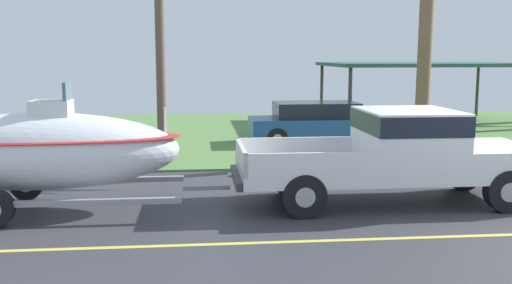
{
  "coord_description": "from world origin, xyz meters",
  "views": [
    {
      "loc": [
        -5.45,
        -10.61,
        2.9
      ],
      "look_at": [
        -4.28,
        0.81,
        1.2
      ],
      "focal_mm": 41.53,
      "sensor_mm": 36.0,
      "label": 1
    }
  ],
  "objects_px": {
    "utility_pole": "(159,3)",
    "parked_sedan_near": "(321,124)",
    "carport_awning": "(422,65)",
    "boat_on_trailer": "(38,150)",
    "pickup_truck_towing": "(405,151)"
  },
  "relations": [
    {
      "from": "pickup_truck_towing",
      "to": "boat_on_trailer",
      "type": "relative_size",
      "value": 0.94
    },
    {
      "from": "boat_on_trailer",
      "to": "parked_sedan_near",
      "type": "relative_size",
      "value": 1.35
    },
    {
      "from": "carport_awning",
      "to": "utility_pole",
      "type": "bearing_deg",
      "value": -140.36
    },
    {
      "from": "boat_on_trailer",
      "to": "parked_sedan_near",
      "type": "bearing_deg",
      "value": 47.95
    },
    {
      "from": "pickup_truck_towing",
      "to": "carport_awning",
      "type": "distance_m",
      "value": 13.95
    },
    {
      "from": "utility_pole",
      "to": "parked_sedan_near",
      "type": "bearing_deg",
      "value": 34.42
    },
    {
      "from": "parked_sedan_near",
      "to": "carport_awning",
      "type": "height_order",
      "value": "carport_awning"
    },
    {
      "from": "carport_awning",
      "to": "pickup_truck_towing",
      "type": "bearing_deg",
      "value": -112.47
    },
    {
      "from": "parked_sedan_near",
      "to": "utility_pole",
      "type": "xyz_separation_m",
      "value": [
        -4.92,
        -3.37,
        3.52
      ]
    },
    {
      "from": "parked_sedan_near",
      "to": "utility_pole",
      "type": "bearing_deg",
      "value": -145.58
    },
    {
      "from": "pickup_truck_towing",
      "to": "parked_sedan_near",
      "type": "relative_size",
      "value": 1.27
    },
    {
      "from": "pickup_truck_towing",
      "to": "parked_sedan_near",
      "type": "distance_m",
      "value": 7.7
    },
    {
      "from": "boat_on_trailer",
      "to": "carport_awning",
      "type": "xyz_separation_m",
      "value": [
        12.28,
        12.82,
        1.3
      ]
    },
    {
      "from": "pickup_truck_towing",
      "to": "carport_awning",
      "type": "bearing_deg",
      "value": 67.53
    },
    {
      "from": "boat_on_trailer",
      "to": "carport_awning",
      "type": "bearing_deg",
      "value": 46.24
    }
  ]
}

